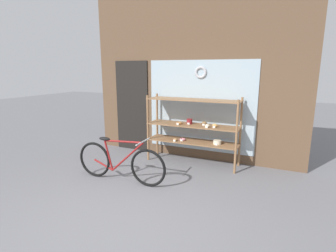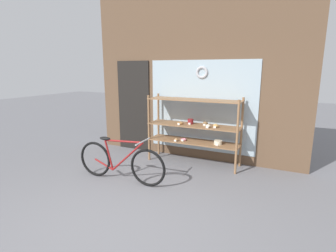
% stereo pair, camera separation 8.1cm
% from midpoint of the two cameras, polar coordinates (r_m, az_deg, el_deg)
% --- Properties ---
extents(ground_plane, '(30.00, 30.00, 0.00)m').
position_cam_midpoint_polar(ground_plane, '(3.58, -11.61, -20.33)').
color(ground_plane, slate).
extents(storefront_facade, '(4.65, 0.13, 3.90)m').
position_cam_midpoint_polar(storefront_facade, '(5.63, 5.66, 11.91)').
color(storefront_facade, brown).
rests_on(storefront_facade, ground_plane).
extents(display_case, '(1.88, 0.48, 1.39)m').
position_cam_midpoint_polar(display_case, '(5.32, 6.20, 0.30)').
color(display_case, '#8E6642').
rests_on(display_case, ground_plane).
extents(bicycle, '(1.72, 0.46, 0.78)m').
position_cam_midpoint_polar(bicycle, '(4.63, -9.94, -7.67)').
color(bicycle, black).
rests_on(bicycle, ground_plane).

